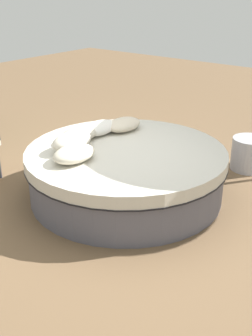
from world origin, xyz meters
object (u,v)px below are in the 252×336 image
object	(u,v)px
throw_pillow_0	(123,124)
throw_pillow_4	(74,154)
throw_pillow_2	(80,134)
round_bed	(126,172)
throw_pillow_3	(72,141)
throw_pillow_1	(99,128)
side_table	(249,154)

from	to	relation	value
throw_pillow_0	throw_pillow_4	bearing A→B (deg)	11.08
throw_pillow_2	throw_pillow_4	distance (m)	0.58
throw_pillow_4	round_bed	bearing A→B (deg)	158.91
throw_pillow_0	throw_pillow_2	world-z (taller)	throw_pillow_2
round_bed	throw_pillow_3	world-z (taller)	throw_pillow_3
round_bed	throw_pillow_2	world-z (taller)	throw_pillow_2
throw_pillow_4	throw_pillow_0	bearing A→B (deg)	-168.92
throw_pillow_2	throw_pillow_4	xyz separation A→B (m)	(0.46, 0.36, -0.00)
throw_pillow_2	throw_pillow_1	bearing A→B (deg)	174.48
throw_pillow_2	side_table	distance (m)	2.15
round_bed	throw_pillow_1	distance (m)	0.68
throw_pillow_1	throw_pillow_3	xyz separation A→B (m)	(0.56, 0.11, 0.02)
throw_pillow_0	throw_pillow_1	xyz separation A→B (m)	(0.28, -0.13, 0.00)
throw_pillow_1	throw_pillow_3	bearing A→B (deg)	11.15
throw_pillow_0	throw_pillow_3	size ratio (longest dim) A/B	0.99
throw_pillow_3	throw_pillow_1	bearing A→B (deg)	-168.85
throw_pillow_3	side_table	world-z (taller)	throw_pillow_3
throw_pillow_1	throw_pillow_2	world-z (taller)	same
throw_pillow_2	throw_pillow_4	size ratio (longest dim) A/B	1.11
throw_pillow_0	round_bed	bearing A→B (deg)	41.21
throw_pillow_2	side_table	size ratio (longest dim) A/B	1.21
throw_pillow_2	throw_pillow_3	distance (m)	0.30
round_bed	throw_pillow_3	bearing A→B (deg)	-50.52
throw_pillow_3	throw_pillow_4	bearing A→B (deg)	49.27
throw_pillow_0	side_table	xyz separation A→B (m)	(-1.04, 1.19, -0.41)
throw_pillow_2	throw_pillow_4	bearing A→B (deg)	38.68
round_bed	throw_pillow_4	xyz separation A→B (m)	(0.56, -0.22, 0.34)
round_bed	throw_pillow_3	distance (m)	0.68
throw_pillow_1	throw_pillow_0	bearing A→B (deg)	154.85
round_bed	throw_pillow_2	bearing A→B (deg)	-79.94
round_bed	side_table	size ratio (longest dim) A/B	4.90
throw_pillow_1	throw_pillow_4	bearing A→B (deg)	24.07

